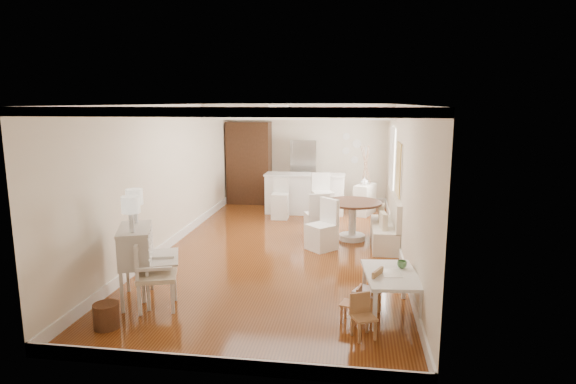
% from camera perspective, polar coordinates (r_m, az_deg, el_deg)
% --- Properties ---
extents(room, '(9.00, 9.04, 2.82)m').
position_cam_1_polar(room, '(9.49, -0.10, 5.40)').
color(room, brown).
rests_on(room, ground).
extents(secretary_bureau, '(1.12, 1.13, 1.10)m').
position_cam_1_polar(secretary_bureau, '(7.31, -17.53, -8.18)').
color(secretary_bureau, beige).
rests_on(secretary_bureau, ground).
extents(gustavian_armchair, '(0.70, 0.70, 0.98)m').
position_cam_1_polar(gustavian_armchair, '(7.01, -15.29, -9.44)').
color(gustavian_armchair, silver).
rests_on(gustavian_armchair, ground).
extents(wicker_basket, '(0.34, 0.34, 0.32)m').
position_cam_1_polar(wicker_basket, '(6.74, -20.73, -13.56)').
color(wicker_basket, '#512E19').
rests_on(wicker_basket, ground).
extents(kids_table, '(0.81, 1.22, 0.57)m').
position_cam_1_polar(kids_table, '(6.82, 12.06, -11.67)').
color(kids_table, white).
rests_on(kids_table, ground).
extents(kids_chair_a, '(0.30, 0.30, 0.51)m').
position_cam_1_polar(kids_chair_a, '(6.50, 7.46, -12.93)').
color(kids_chair_a, tan).
rests_on(kids_chair_a, ground).
extents(kids_chair_b, '(0.43, 0.43, 0.67)m').
position_cam_1_polar(kids_chair_b, '(6.74, 9.39, -11.42)').
color(kids_chair_b, tan).
rests_on(kids_chair_b, ground).
extents(kids_chair_c, '(0.36, 0.36, 0.55)m').
position_cam_1_polar(kids_chair_c, '(6.11, 8.96, -14.39)').
color(kids_chair_c, '#B07C50').
rests_on(kids_chair_c, ground).
extents(banquette, '(0.52, 1.60, 0.98)m').
position_cam_1_polar(banquette, '(9.83, 11.40, -3.44)').
color(banquette, silver).
rests_on(banquette, ground).
extents(dining_table, '(1.30, 1.30, 0.82)m').
position_cam_1_polar(dining_table, '(10.14, 7.64, -3.38)').
color(dining_table, '#412115').
rests_on(dining_table, ground).
extents(slip_chair_near, '(0.68, 0.68, 0.99)m').
position_cam_1_polar(slip_chair_near, '(9.39, 3.99, -3.89)').
color(slip_chair_near, white).
rests_on(slip_chair_near, ground).
extents(slip_chair_far, '(0.58, 0.59, 0.94)m').
position_cam_1_polar(slip_chair_far, '(10.41, 3.41, -2.57)').
color(slip_chair_far, silver).
rests_on(slip_chair_far, ground).
extents(breakfast_counter, '(2.05, 0.65, 1.03)m').
position_cam_1_polar(breakfast_counter, '(12.42, 2.01, -0.19)').
color(breakfast_counter, white).
rests_on(breakfast_counter, ground).
extents(bar_stool_left, '(0.41, 0.41, 1.00)m').
position_cam_1_polar(bar_stool_left, '(11.83, -0.96, -0.81)').
color(bar_stool_left, white).
rests_on(bar_stool_left, ground).
extents(bar_stool_right, '(0.59, 0.59, 1.16)m').
position_cam_1_polar(bar_stool_right, '(11.59, 4.11, -0.68)').
color(bar_stool_right, silver).
rests_on(bar_stool_right, ground).
extents(pantry_cabinet, '(1.20, 0.60, 2.30)m').
position_cam_1_polar(pantry_cabinet, '(13.65, -4.62, 3.46)').
color(pantry_cabinet, '#381E11').
rests_on(pantry_cabinet, ground).
extents(fridge, '(0.75, 0.65, 1.80)m').
position_cam_1_polar(fridge, '(13.37, 3.35, 2.24)').
color(fridge, silver).
rests_on(fridge, ground).
extents(sideboard, '(0.61, 0.88, 0.77)m').
position_cam_1_polar(sideboard, '(12.49, 9.08, -0.86)').
color(sideboard, silver).
rests_on(sideboard, ground).
extents(pencil_cup, '(0.16, 0.16, 0.10)m').
position_cam_1_polar(pencil_cup, '(6.93, 13.35, -8.34)').
color(pencil_cup, '#508950').
rests_on(pencil_cup, kids_table).
extents(branch_vase, '(0.20, 0.20, 0.19)m').
position_cam_1_polar(branch_vase, '(12.40, 9.04, 1.33)').
color(branch_vase, silver).
rests_on(branch_vase, sideboard).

